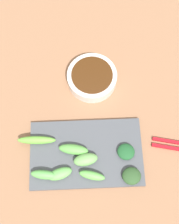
{
  "coord_description": "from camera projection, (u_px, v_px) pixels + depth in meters",
  "views": [
    {
      "loc": [
        0.26,
        -0.02,
        0.83
      ],
      "look_at": [
        -0.03,
        -0.01,
        0.05
      ],
      "focal_mm": 50.22,
      "sensor_mm": 36.0,
      "label": 1
    }
  ],
  "objects": [
    {
      "name": "broccoli_stalk_6",
      "position": [
        37.0,
        140.0,
        0.81
      ],
      "size": [
        0.03,
        0.1,
        0.02
      ],
      "primitive_type": "ellipsoid",
      "rotation": [
        0.0,
        0.0,
        -0.04
      ],
      "color": "#6BBB40",
      "rests_on": "serving_plate"
    },
    {
      "name": "tabletop",
      "position": [
        94.0,
        127.0,
        0.86
      ],
      "size": [
        2.1,
        2.1,
        0.02
      ],
      "primitive_type": "cube",
      "color": "#97694A",
      "rests_on": "ground"
    },
    {
      "name": "broccoli_stalk_0",
      "position": [
        86.0,
        160.0,
        0.79
      ],
      "size": [
        0.04,
        0.07,
        0.03
      ],
      "primitive_type": "ellipsoid",
      "rotation": [
        0.0,
        0.0,
        0.16
      ],
      "color": "#6EA958",
      "rests_on": "serving_plate"
    },
    {
      "name": "broccoli_leafy_5",
      "position": [
        126.0,
        152.0,
        0.8
      ],
      "size": [
        0.06,
        0.06,
        0.02
      ],
      "primitive_type": "ellipsoid",
      "rotation": [
        0.0,
        0.0,
        -0.32
      ],
      "color": "#1F552A",
      "rests_on": "serving_plate"
    },
    {
      "name": "broccoli_leafy_2",
      "position": [
        132.0,
        176.0,
        0.78
      ],
      "size": [
        0.05,
        0.05,
        0.02
      ],
      "primitive_type": "ellipsoid",
      "rotation": [
        0.0,
        0.0,
        -0.05
      ],
      "color": "#2C4D27",
      "rests_on": "serving_plate"
    },
    {
      "name": "broccoli_stalk_4",
      "position": [
        73.0,
        149.0,
        0.8
      ],
      "size": [
        0.04,
        0.08,
        0.02
      ],
      "primitive_type": "ellipsoid",
      "rotation": [
        0.0,
        0.0,
        -0.16
      ],
      "color": "#5DA84A",
      "rests_on": "serving_plate"
    },
    {
      "name": "serving_plate",
      "position": [
        86.0,
        153.0,
        0.82
      ],
      "size": [
        0.18,
        0.29,
        0.01
      ],
      "primitive_type": "cube",
      "color": "#4B4E54",
      "rests_on": "tabletop"
    },
    {
      "name": "broccoli_stalk_1",
      "position": [
        60.0,
        174.0,
        0.78
      ],
      "size": [
        0.05,
        0.07,
        0.02
      ],
      "primitive_type": "ellipsoid",
      "rotation": [
        0.0,
        0.0,
        0.29
      ],
      "color": "#65B455",
      "rests_on": "serving_plate"
    },
    {
      "name": "broccoli_stalk_3",
      "position": [
        92.0,
        175.0,
        0.78
      ],
      "size": [
        0.04,
        0.07,
        0.02
      ],
      "primitive_type": "ellipsoid",
      "rotation": [
        0.0,
        0.0,
        -0.26
      ],
      "color": "#65BA51",
      "rests_on": "serving_plate"
    },
    {
      "name": "broccoli_stalk_7",
      "position": [
        44.0,
        175.0,
        0.78
      ],
      "size": [
        0.03,
        0.07,
        0.03
      ],
      "primitive_type": "ellipsoid",
      "rotation": [
        0.0,
        0.0,
        -0.15
      ],
      "color": "#5EB252",
      "rests_on": "serving_plate"
    },
    {
      "name": "sauce_bowl",
      "position": [
        93.0,
        77.0,
        0.88
      ],
      "size": [
        0.14,
        0.14,
        0.04
      ],
      "color": "silver",
      "rests_on": "tabletop"
    }
  ]
}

